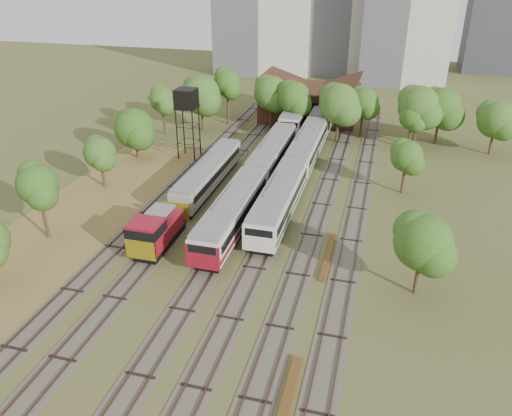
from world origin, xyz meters
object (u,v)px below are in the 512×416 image
(water_tower, at_px, (186,100))
(railcar_green_set, at_px, (307,147))
(shunter_locomotive, at_px, (155,232))
(railcar_red_set, at_px, (255,180))

(water_tower, bearing_deg, railcar_green_set, 9.75)
(railcar_green_set, height_order, shunter_locomotive, railcar_green_set)
(railcar_red_set, height_order, railcar_green_set, railcar_green_set)
(shunter_locomotive, distance_m, water_tower, 25.50)
(railcar_red_set, xyz_separation_m, railcar_green_set, (4.00, 12.72, 0.05))
(railcar_red_set, relative_size, shunter_locomotive, 4.27)
(shunter_locomotive, height_order, water_tower, water_tower)
(water_tower, bearing_deg, shunter_locomotive, -75.58)
(railcar_red_set, bearing_deg, water_tower, 140.72)
(railcar_red_set, relative_size, railcar_green_set, 0.66)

